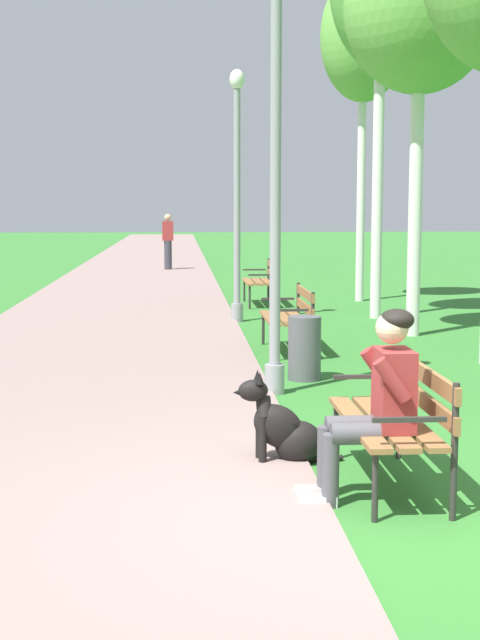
# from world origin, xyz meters

# --- Properties ---
(ground_plane) EXTENTS (120.00, 120.00, 0.00)m
(ground_plane) POSITION_xyz_m (0.00, 0.00, 0.00)
(ground_plane) COLOR #33752D
(paved_path) EXTENTS (3.99, 60.00, 0.04)m
(paved_path) POSITION_xyz_m (-2.21, 24.00, 0.02)
(paved_path) COLOR gray
(paved_path) RESTS_ON ground
(park_bench_near) EXTENTS (0.55, 1.50, 0.85)m
(park_bench_near) POSITION_xyz_m (0.32, 0.62, 0.51)
(park_bench_near) COLOR olive
(park_bench_near) RESTS_ON ground
(park_bench_mid) EXTENTS (0.55, 1.50, 0.85)m
(park_bench_mid) POSITION_xyz_m (0.31, 6.37, 0.51)
(park_bench_mid) COLOR olive
(park_bench_mid) RESTS_ON ground
(park_bench_far) EXTENTS (0.55, 1.50, 0.85)m
(park_bench_far) POSITION_xyz_m (0.45, 12.07, 0.51)
(park_bench_far) COLOR olive
(park_bench_far) RESTS_ON ground
(person_seated_on_near_bench) EXTENTS (0.74, 0.49, 1.25)m
(person_seated_on_near_bench) POSITION_xyz_m (0.11, 0.33, 0.68)
(person_seated_on_near_bench) COLOR #4C4C51
(person_seated_on_near_bench) RESTS_ON ground
(dog_black) EXTENTS (0.83, 0.32, 0.71)m
(dog_black) POSITION_xyz_m (-0.38, 1.22, 0.26)
(dog_black) COLOR black
(dog_black) RESTS_ON ground
(lamp_post_near) EXTENTS (0.24, 0.24, 4.44)m
(lamp_post_near) POSITION_xyz_m (-0.18, 3.76, 2.29)
(lamp_post_near) COLOR gray
(lamp_post_near) RESTS_ON ground
(lamp_post_mid) EXTENTS (0.24, 0.24, 4.05)m
(lamp_post_mid) POSITION_xyz_m (-0.19, 9.58, 2.10)
(lamp_post_mid) COLOR gray
(lamp_post_mid) RESTS_ON ground
(birch_tree_fourth) EXTENTS (2.16, 1.84, 5.83)m
(birch_tree_fourth) POSITION_xyz_m (2.27, 7.77, 4.61)
(birch_tree_fourth) COLOR silver
(birch_tree_fourth) RESTS_ON ground
(birch_tree_sixth) EXTENTS (1.67, 1.60, 6.39)m
(birch_tree_sixth) POSITION_xyz_m (2.46, 12.69, 5.09)
(birch_tree_sixth) COLOR silver
(birch_tree_sixth) RESTS_ON ground
(litter_bin) EXTENTS (0.36, 0.36, 0.70)m
(litter_bin) POSITION_xyz_m (0.22, 4.48, 0.35)
(litter_bin) COLOR #515156
(litter_bin) RESTS_ON ground
(pedestrian_distant) EXTENTS (0.32, 0.22, 1.65)m
(pedestrian_distant) POSITION_xyz_m (-1.45, 21.50, 0.84)
(pedestrian_distant) COLOR #383842
(pedestrian_distant) RESTS_ON ground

